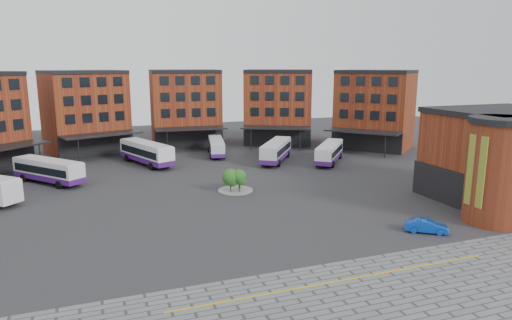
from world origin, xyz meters
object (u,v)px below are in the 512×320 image
object	(u,v)px
bus_b	(48,170)
bus_d	(216,146)
tree_island	(236,179)
bus_c	(146,152)
bus_e	(276,151)
bus_f	(329,152)
blue_car	(426,226)

from	to	relation	value
bus_b	bus_d	bearing A→B (deg)	-17.36
tree_island	bus_c	size ratio (longest dim) A/B	0.34
bus_b	bus_d	distance (m)	28.33
bus_e	bus_f	size ratio (longest dim) A/B	1.09
bus_c	bus_f	xyz separation A→B (m)	(27.98, -8.70, -0.22)
bus_e	blue_car	xyz separation A→B (m)	(0.98, -34.78, -1.16)
bus_c	bus_b	bearing A→B (deg)	-172.72
bus_b	bus_f	world-z (taller)	bus_b
bus_e	blue_car	world-z (taller)	bus_e
bus_b	tree_island	bearing A→B (deg)	-69.72
bus_d	blue_car	bearing A→B (deg)	-66.75
tree_island	bus_d	xyz separation A→B (m)	(3.90, 23.59, -0.10)
bus_c	bus_e	size ratio (longest dim) A/B	1.14
bus_e	blue_car	size ratio (longest dim) A/B	2.87
bus_b	bus_f	size ratio (longest dim) A/B	1.02
bus_b	bus_f	xyz separation A→B (m)	(41.69, -1.23, -0.05)
bus_e	bus_d	bearing A→B (deg)	167.82
bus_f	blue_car	bearing A→B (deg)	-62.97
bus_c	bus_d	xyz separation A→B (m)	(12.41, 3.50, -0.36)
bus_b	blue_car	size ratio (longest dim) A/B	2.68
bus_e	bus_f	distance (m)	8.62
bus_c	bus_e	xyz separation A→B (m)	(20.22, -4.93, -0.12)
bus_e	bus_f	world-z (taller)	bus_e
bus_d	bus_c	bearing A→B (deg)	-152.48
tree_island	bus_f	xyz separation A→B (m)	(19.47, 11.38, 0.04)
bus_d	blue_car	world-z (taller)	bus_d
bus_d	blue_car	size ratio (longest dim) A/B	2.69
blue_car	tree_island	bearing A→B (deg)	67.18
bus_d	bus_f	xyz separation A→B (m)	(15.57, -12.21, 0.14)
bus_b	blue_car	xyz separation A→B (m)	(34.91, -32.24, -1.11)
blue_car	bus_f	bearing A→B (deg)	21.97
bus_c	bus_f	distance (m)	29.30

